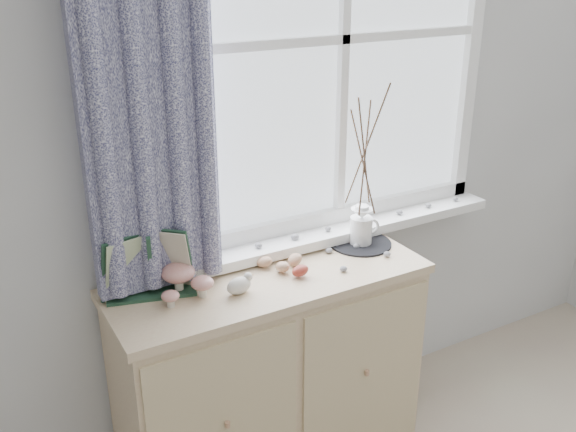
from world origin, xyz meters
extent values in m
cube|color=silver|center=(0.00, 2.00, 1.30)|extent=(4.00, 0.04, 2.60)
cube|color=silver|center=(0.30, 2.00, 1.65)|extent=(1.30, 0.01, 1.40)
cube|color=white|center=(0.30, 1.92, 0.88)|extent=(1.45, 0.16, 0.04)
cube|color=#0A0A38|center=(-0.52, 1.87, 1.68)|extent=(0.44, 0.06, 1.61)
cube|color=beige|center=(-0.15, 1.75, 0.41)|extent=(1.17, 0.43, 0.81)
cube|color=beige|center=(-0.15, 1.75, 0.83)|extent=(1.20, 0.45, 0.03)
cube|color=beige|center=(0.14, 1.53, 0.41)|extent=(0.55, 0.01, 0.75)
cylinder|color=beige|center=(-0.48, 1.81, 0.89)|extent=(0.03, 0.03, 0.08)
ellipsoid|color=#A81905|center=(-0.48, 1.81, 0.93)|extent=(0.12, 0.12, 0.07)
cylinder|color=beige|center=(-0.42, 1.74, 0.88)|extent=(0.03, 0.03, 0.05)
ellipsoid|color=#A81905|center=(-0.42, 1.74, 0.90)|extent=(0.08, 0.08, 0.04)
cylinder|color=beige|center=(-0.54, 1.73, 0.87)|extent=(0.03, 0.03, 0.04)
ellipsoid|color=#A81905|center=(-0.54, 1.73, 0.89)|extent=(0.06, 0.06, 0.03)
ellipsoid|color=tan|center=(-0.09, 1.76, 0.88)|extent=(0.05, 0.04, 0.06)
ellipsoid|color=tan|center=(-0.13, 1.83, 0.88)|extent=(0.05, 0.04, 0.06)
ellipsoid|color=maroon|center=(-0.05, 1.70, 0.88)|extent=(0.05, 0.04, 0.06)
ellipsoid|color=tan|center=(-0.02, 1.79, 0.88)|extent=(0.05, 0.04, 0.06)
cylinder|color=black|center=(0.31, 1.82, 0.85)|extent=(0.25, 0.25, 0.01)
cylinder|color=white|center=(0.31, 1.82, 0.91)|extent=(0.12, 0.12, 0.11)
cone|color=white|center=(0.31, 1.82, 0.99)|extent=(0.09, 0.09, 0.04)
cylinder|color=white|center=(0.31, 1.82, 1.01)|extent=(0.06, 0.06, 0.03)
torus|color=white|center=(0.36, 1.82, 0.92)|extent=(0.07, 0.03, 0.07)
ellipsoid|color=#959698|center=(0.11, 1.65, 0.86)|extent=(0.03, 0.03, 0.02)
ellipsoid|color=#959698|center=(0.15, 1.81, 0.86)|extent=(0.03, 0.03, 0.02)
ellipsoid|color=#959698|center=(0.33, 1.67, 0.86)|extent=(0.03, 0.03, 0.02)
ellipsoid|color=#959698|center=(0.03, 1.85, 0.86)|extent=(0.03, 0.03, 0.02)
ellipsoid|color=#959698|center=(0.27, 1.79, 0.86)|extent=(0.03, 0.03, 0.02)
camera|label=1|loc=(-1.13, -0.10, 1.96)|focal=40.00mm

